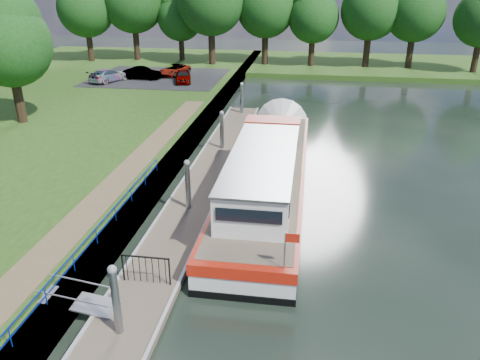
# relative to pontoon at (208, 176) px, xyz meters

# --- Properties ---
(ground) EXTENTS (160.00, 160.00, 0.00)m
(ground) POSITION_rel_pontoon_xyz_m (0.00, -13.00, -0.18)
(ground) COLOR black
(ground) RESTS_ON ground
(bank_edge) EXTENTS (1.10, 90.00, 0.78)m
(bank_edge) POSITION_rel_pontoon_xyz_m (-2.55, 2.00, 0.20)
(bank_edge) COLOR #473D2D
(bank_edge) RESTS_ON ground
(far_bank) EXTENTS (60.00, 18.00, 0.60)m
(far_bank) POSITION_rel_pontoon_xyz_m (12.00, 39.00, 0.12)
(far_bank) COLOR #234313
(far_bank) RESTS_ON ground
(footpath) EXTENTS (1.60, 40.00, 0.05)m
(footpath) POSITION_rel_pontoon_xyz_m (-4.40, -5.00, 0.62)
(footpath) COLOR brown
(footpath) RESTS_ON riverbank
(carpark) EXTENTS (14.00, 12.00, 0.06)m
(carpark) POSITION_rel_pontoon_xyz_m (-11.00, 25.00, 0.62)
(carpark) COLOR black
(carpark) RESTS_ON riverbank
(blue_fence) EXTENTS (0.04, 18.04, 0.72)m
(blue_fence) POSITION_rel_pontoon_xyz_m (-2.75, -10.00, 1.13)
(blue_fence) COLOR #0C2DBF
(blue_fence) RESTS_ON riverbank
(pontoon) EXTENTS (2.50, 30.00, 0.56)m
(pontoon) POSITION_rel_pontoon_xyz_m (0.00, 0.00, 0.00)
(pontoon) COLOR brown
(pontoon) RESTS_ON ground
(mooring_piles) EXTENTS (0.30, 27.30, 3.55)m
(mooring_piles) POSITION_rel_pontoon_xyz_m (0.00, 0.00, 1.10)
(mooring_piles) COLOR gray
(mooring_piles) RESTS_ON ground
(gangway) EXTENTS (2.58, 1.00, 0.92)m
(gangway) POSITION_rel_pontoon_xyz_m (-1.85, -12.50, 0.44)
(gangway) COLOR #A5A8AD
(gangway) RESTS_ON ground
(gate_panel) EXTENTS (1.85, 0.05, 1.15)m
(gate_panel) POSITION_rel_pontoon_xyz_m (-0.00, -10.80, 0.97)
(gate_panel) COLOR black
(gate_panel) RESTS_ON ground
(barge) EXTENTS (4.36, 21.15, 4.78)m
(barge) POSITION_rel_pontoon_xyz_m (3.60, -0.51, 0.90)
(barge) COLOR black
(barge) RESTS_ON ground
(horizon_trees) EXTENTS (54.38, 10.03, 12.87)m
(horizon_trees) POSITION_rel_pontoon_xyz_m (-1.61, 35.68, 7.76)
(horizon_trees) COLOR #332316
(horizon_trees) RESTS_ON ground
(bank_tree_a) EXTENTS (6.12, 6.12, 9.72)m
(bank_tree_a) POSITION_rel_pontoon_xyz_m (-15.99, 7.08, 6.84)
(bank_tree_a) COLOR #332316
(bank_tree_a) RESTS_ON riverbank
(car_a) EXTENTS (2.42, 4.05, 1.29)m
(car_a) POSITION_rel_pontoon_xyz_m (-7.52, 22.65, 1.30)
(car_a) COLOR #999999
(car_a) RESTS_ON carpark
(car_b) EXTENTS (4.05, 1.65, 1.31)m
(car_b) POSITION_rel_pontoon_xyz_m (-12.27, 23.59, 1.30)
(car_b) COLOR #999999
(car_b) RESTS_ON carpark
(car_c) EXTENTS (3.53, 4.94, 1.33)m
(car_c) POSITION_rel_pontoon_xyz_m (-15.35, 21.94, 1.32)
(car_c) COLOR #999999
(car_c) RESTS_ON carpark
(car_d) EXTENTS (3.22, 4.69, 1.19)m
(car_d) POSITION_rel_pontoon_xyz_m (-9.46, 26.15, 1.25)
(car_d) COLOR #999999
(car_d) RESTS_ON carpark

